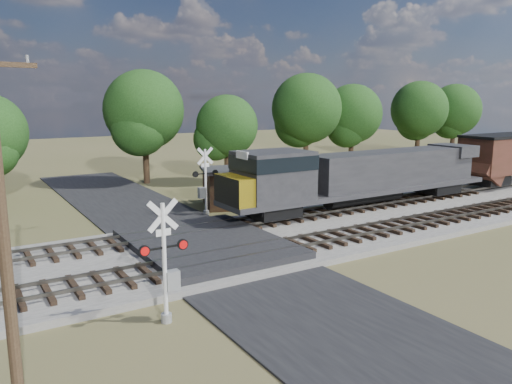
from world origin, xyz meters
TOP-DOWN VIEW (x-y plane):
  - ground at (0.00, 0.00)m, footprint 160.00×160.00m
  - ballast_bed at (10.00, 0.50)m, footprint 140.00×10.00m
  - road at (0.00, 0.00)m, footprint 7.00×60.00m
  - crossing_panel at (0.00, 0.50)m, footprint 7.00×9.00m
  - track_near at (3.12, -2.00)m, footprint 140.00×2.60m
  - track_far at (3.12, 3.00)m, footprint 140.00×2.60m
  - crossing_signal_near at (-4.70, -6.08)m, footprint 1.77×0.38m
  - crossing_signal_far at (3.42, 7.75)m, footprint 1.83×0.40m
  - utility_pole at (-9.77, -8.35)m, footprint 2.22×0.48m
  - equipment_shed at (6.33, 9.38)m, footprint 5.07×5.07m
  - treeline at (6.84, 19.77)m, footprint 79.57×10.78m

SIDE VIEW (x-z plane):
  - ground at x=0.00m, z-range 0.00..0.00m
  - road at x=0.00m, z-range 0.00..0.08m
  - ballast_bed at x=10.00m, z-range 0.00..0.30m
  - crossing_panel at x=0.00m, z-range 0.01..0.62m
  - track_near at x=3.12m, z-range 0.25..0.58m
  - track_far at x=3.12m, z-range 0.25..0.58m
  - equipment_shed at x=6.33m, z-range 0.02..2.75m
  - crossing_signal_near at x=-4.70m, z-range -0.37..4.03m
  - crossing_signal_far at x=3.42m, z-range -0.38..4.17m
  - utility_pole at x=-9.77m, z-range 0.27..9.39m
  - treeline at x=6.84m, z-range 0.87..11.65m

